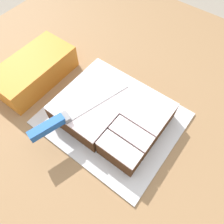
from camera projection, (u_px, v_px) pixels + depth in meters
ground_plane at (94, 191)px, 1.42m from camera, size 8.00×8.00×0.00m
countertop at (88, 169)px, 1.02m from camera, size 1.40×1.10×0.95m
cake_board at (112, 118)px, 0.62m from camera, size 0.31×0.36×0.01m
cake at (112, 111)px, 0.59m from camera, size 0.22×0.27×0.06m
knife at (61, 120)px, 0.53m from camera, size 0.28×0.10×0.02m
storage_box at (34, 71)px, 0.66m from camera, size 0.25×0.13×0.08m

